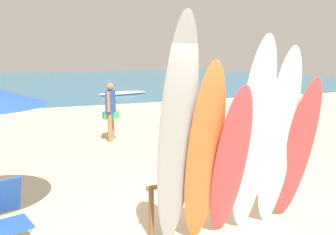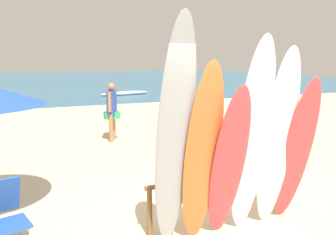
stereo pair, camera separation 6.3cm
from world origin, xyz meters
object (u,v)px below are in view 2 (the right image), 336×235
beachgoer_by_water (178,111)px  beach_chair_red (3,210)px  surfboard_orange_1 (203,156)px  surfboard_white_3 (252,138)px  surfboard_red_2 (229,164)px  surfboard_rack (223,186)px  surfboard_red_5 (297,151)px  beachgoer_midbeach (203,125)px  surfboard_grey_0 (175,137)px  distant_boat (125,93)px  surfboard_white_4 (278,141)px  beachgoer_near_rack (112,108)px

beachgoer_by_water → beach_chair_red: size_ratio=1.85×
surfboard_orange_1 → surfboard_white_3: (0.72, -0.01, 0.15)m
surfboard_orange_1 → beachgoer_by_water: (1.90, 4.97, -0.29)m
surfboard_white_3 → beachgoer_by_water: surfboard_white_3 is taller
surfboard_white_3 → beachgoer_by_water: bearing=77.1°
surfboard_orange_1 → surfboard_red_2: size_ratio=1.13×
surfboard_rack → surfboard_orange_1: (-0.56, -0.42, 0.63)m
surfboard_red_5 → beachgoer_midbeach: bearing=91.1°
surfboard_grey_0 → surfboard_red_2: size_ratio=1.38×
distant_boat → beach_chair_red: bearing=-110.7°
surfboard_red_2 → surfboard_red_5: surfboard_red_5 is taller
surfboard_red_5 → beachgoer_by_water: surfboard_red_5 is taller
surfboard_red_5 → beachgoer_by_water: 4.97m
surfboard_white_4 → distant_boat: bearing=85.4°
beachgoer_near_rack → beachgoer_midbeach: 3.37m
surfboard_white_4 → beach_chair_red: (-3.44, 1.02, -0.82)m
surfboard_white_3 → beachgoer_near_rack: size_ratio=1.62×
surfboard_red_2 → surfboard_red_5: bearing=0.1°
surfboard_orange_1 → beach_chair_red: 2.63m
surfboard_white_4 → surfboard_white_3: bearing=-175.3°
surfboard_white_4 → beachgoer_near_rack: size_ratio=1.54×
beachgoer_by_water → surfboard_white_4: bearing=-17.5°
surfboard_grey_0 → distant_boat: (4.21, 17.31, -1.32)m
surfboard_white_3 → surfboard_grey_0: bearing=179.4°
surfboard_grey_0 → surfboard_red_5: size_ratio=1.34×
surfboard_white_4 → beach_chair_red: surfboard_white_4 is taller
surfboard_orange_1 → distant_boat: size_ratio=0.71×
surfboard_red_2 → beach_chair_red: surfboard_red_2 is taller
surfboard_orange_1 → beachgoer_by_water: bearing=66.8°
surfboard_grey_0 → surfboard_red_2: surfboard_grey_0 is taller
beach_chair_red → surfboard_white_3: bearing=-33.7°
surfboard_white_3 → beach_chair_red: surfboard_white_3 is taller
surfboard_rack → surfboard_white_3: size_ratio=0.87×
surfboard_rack → surfboard_red_2: (-0.19, -0.44, 0.49)m
surfboard_white_4 → distant_boat: 17.58m
surfboard_white_4 → beachgoer_by_water: size_ratio=1.66×
surfboard_grey_0 → surfboard_orange_1: (0.36, -0.01, -0.27)m
surfboard_red_2 → surfboard_white_4: (0.77, 0.02, 0.22)m
surfboard_red_5 → beachgoer_midbeach: size_ratio=1.36×
surfboard_rack → beachgoer_near_rack: 5.52m
surfboard_grey_0 → beachgoer_midbeach: (1.87, 2.77, -0.51)m
surfboard_rack → surfboard_red_5: (0.93, -0.41, 0.52)m
surfboard_white_3 → surfboard_white_4: 0.42m
beachgoer_midbeach → distant_boat: bearing=164.2°
surfboard_red_2 → beachgoer_by_water: size_ratio=1.37×
surfboard_red_5 → beachgoer_midbeach: surfboard_red_5 is taller
surfboard_grey_0 → beach_chair_red: surfboard_grey_0 is taller
surfboard_white_4 → beach_chair_red: bearing=167.8°
beachgoer_midbeach → beach_chair_red: bearing=-71.8°
surfboard_red_2 → beachgoer_by_water: bearing=71.5°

